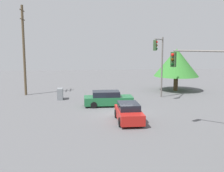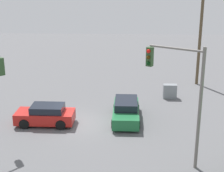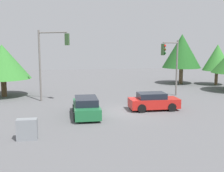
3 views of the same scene
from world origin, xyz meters
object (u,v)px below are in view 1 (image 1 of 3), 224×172
(sedan_green, at_px, (108,99))
(traffic_signal_main, at_px, (207,74))
(sedan_red, at_px, (129,113))
(traffic_signal_cross, at_px, (160,57))
(electrical_cabinet, at_px, (60,94))

(sedan_green, height_order, traffic_signal_main, traffic_signal_main)
(sedan_red, distance_m, traffic_signal_main, 6.64)
(sedan_red, height_order, traffic_signal_cross, traffic_signal_cross)
(traffic_signal_cross, bearing_deg, sedan_red, 1.48)
(traffic_signal_main, height_order, electrical_cabinet, traffic_signal_main)
(sedan_green, distance_m, traffic_signal_main, 11.20)
(traffic_signal_main, relative_size, traffic_signal_cross, 0.86)
(sedan_green, bearing_deg, electrical_cabinet, -127.21)
(sedan_red, relative_size, electrical_cabinet, 3.35)
(electrical_cabinet, bearing_deg, traffic_signal_cross, 85.52)
(sedan_green, bearing_deg, traffic_signal_cross, 116.04)
(sedan_green, height_order, sedan_red, sedan_green)
(traffic_signal_cross, distance_m, electrical_cabinet, 11.45)
(sedan_red, relative_size, traffic_signal_cross, 0.61)
(sedan_green, relative_size, traffic_signal_cross, 0.70)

